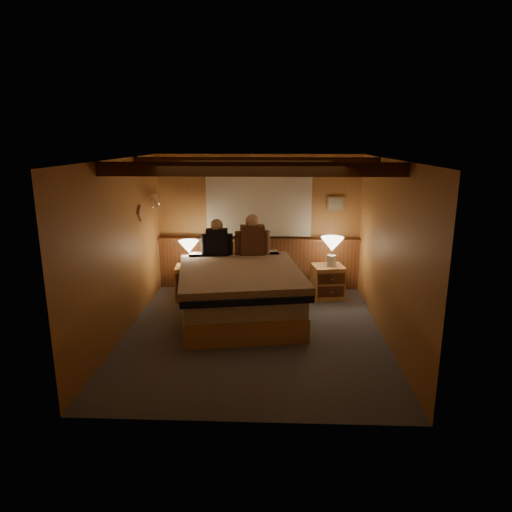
# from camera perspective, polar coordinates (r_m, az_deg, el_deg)

# --- Properties ---
(floor) EXTENTS (4.20, 4.20, 0.00)m
(floor) POSITION_cam_1_polar(r_m,az_deg,el_deg) (6.52, -0.31, -9.55)
(floor) COLOR #4B4F59
(floor) RESTS_ON ground
(ceiling) EXTENTS (4.20, 4.20, 0.00)m
(ceiling) POSITION_cam_1_polar(r_m,az_deg,el_deg) (5.97, -0.34, 12.01)
(ceiling) COLOR tan
(ceiling) RESTS_ON wall_back
(wall_back) EXTENTS (3.60, 0.00, 3.60)m
(wall_back) POSITION_cam_1_polar(r_m,az_deg,el_deg) (8.19, 0.36, 4.22)
(wall_back) COLOR #B47B40
(wall_back) RESTS_ON floor
(wall_left) EXTENTS (0.00, 4.20, 4.20)m
(wall_left) POSITION_cam_1_polar(r_m,az_deg,el_deg) (6.47, -16.45, 0.87)
(wall_left) COLOR #B47B40
(wall_left) RESTS_ON floor
(wall_right) EXTENTS (0.00, 4.20, 4.20)m
(wall_right) POSITION_cam_1_polar(r_m,az_deg,el_deg) (6.32, 16.22, 0.55)
(wall_right) COLOR #B47B40
(wall_right) RESTS_ON floor
(wall_front) EXTENTS (3.60, 0.00, 3.60)m
(wall_front) POSITION_cam_1_polar(r_m,az_deg,el_deg) (4.13, -1.68, -6.16)
(wall_front) COLOR #B47B40
(wall_front) RESTS_ON floor
(wainscot) EXTENTS (3.60, 0.23, 0.94)m
(wainscot) POSITION_cam_1_polar(r_m,az_deg,el_deg) (8.28, 0.34, -0.73)
(wainscot) COLOR brown
(wainscot) RESTS_ON wall_back
(curtain_window) EXTENTS (2.18, 0.09, 1.11)m
(curtain_window) POSITION_cam_1_polar(r_m,az_deg,el_deg) (8.07, 0.35, 6.37)
(curtain_window) COLOR #452911
(curtain_window) RESTS_ON wall_back
(ceiling_beams) EXTENTS (3.60, 1.65, 0.16)m
(ceiling_beams) POSITION_cam_1_polar(r_m,az_deg,el_deg) (6.12, -0.27, 11.23)
(ceiling_beams) COLOR #452911
(ceiling_beams) RESTS_ON ceiling
(coat_rail) EXTENTS (0.05, 0.55, 0.24)m
(coat_rail) POSITION_cam_1_polar(r_m,az_deg,el_deg) (7.85, -12.50, 6.89)
(coat_rail) COLOR white
(coat_rail) RESTS_ON wall_left
(framed_print) EXTENTS (0.30, 0.04, 0.25)m
(framed_print) POSITION_cam_1_polar(r_m,az_deg,el_deg) (8.18, 9.92, 6.47)
(framed_print) COLOR #A27951
(framed_print) RESTS_ON wall_back
(bed) EXTENTS (2.09, 2.54, 0.78)m
(bed) POSITION_cam_1_polar(r_m,az_deg,el_deg) (6.97, -2.07, -4.41)
(bed) COLOR tan
(bed) RESTS_ON floor
(nightstand_left) EXTENTS (0.55, 0.50, 0.56)m
(nightstand_left) POSITION_cam_1_polar(r_m,az_deg,el_deg) (7.87, -8.08, -3.25)
(nightstand_left) COLOR tan
(nightstand_left) RESTS_ON floor
(nightstand_right) EXTENTS (0.57, 0.53, 0.56)m
(nightstand_right) POSITION_cam_1_polar(r_m,az_deg,el_deg) (7.93, 8.95, -3.15)
(nightstand_right) COLOR tan
(nightstand_right) RESTS_ON floor
(lamp_left) EXTENTS (0.33, 0.33, 0.44)m
(lamp_left) POSITION_cam_1_polar(r_m,az_deg,el_deg) (7.74, -8.40, 0.95)
(lamp_left) COLOR silver
(lamp_left) RESTS_ON nightstand_left
(lamp_right) EXTENTS (0.38, 0.38, 0.50)m
(lamp_right) POSITION_cam_1_polar(r_m,az_deg,el_deg) (7.75, 9.50, 1.24)
(lamp_right) COLOR silver
(lamp_right) RESTS_ON nightstand_right
(person_left) EXTENTS (0.52, 0.24, 0.64)m
(person_left) POSITION_cam_1_polar(r_m,az_deg,el_deg) (7.58, -4.89, 1.97)
(person_left) COLOR black
(person_left) RESTS_ON bed
(person_right) EXTENTS (0.58, 0.27, 0.71)m
(person_right) POSITION_cam_1_polar(r_m,az_deg,el_deg) (7.57, -0.45, 2.24)
(person_right) COLOR #503020
(person_right) RESTS_ON bed
(duffel_bag) EXTENTS (0.57, 0.44, 0.37)m
(duffel_bag) POSITION_cam_1_polar(r_m,az_deg,el_deg) (7.90, -5.51, -4.04)
(duffel_bag) COLOR black
(duffel_bag) RESTS_ON floor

